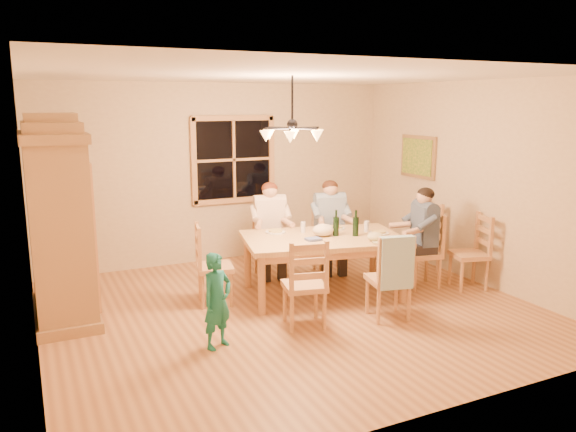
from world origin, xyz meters
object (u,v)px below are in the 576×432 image
chair_near_right (388,292)px  chair_spare_back (422,249)px  chair_near_left (304,299)px  chair_end_right (421,264)px  wine_bottle_a (336,223)px  armoire (60,227)px  chair_far_right (329,251)px  chair_far_left (270,255)px  adult_woman (270,218)px  wine_bottle_b (356,223)px  adult_slate_man (423,225)px  chair_end_left (215,279)px  dining_table (323,244)px  chair_spare_front (468,266)px  chandelier (292,133)px  adult_plaid_man (330,215)px  child (217,301)px

chair_near_right → chair_spare_back: size_ratio=1.00×
chair_near_left → chair_end_right: bearing=26.6°
chair_near_right → wine_bottle_a: 1.17m
armoire → chair_near_left: size_ratio=2.32×
chair_end_right → wine_bottle_a: (-1.17, 0.26, 0.62)m
armoire → chair_far_right: (3.59, 0.24, -0.75)m
chair_far_left → chair_spare_back: (2.14, -0.65, 0.00)m
chair_far_left → adult_woman: 0.54m
wine_bottle_a → wine_bottle_b: 0.25m
chair_near_right → wine_bottle_a: wine_bottle_a is taller
chair_near_right → chair_end_right: same height
wine_bottle_a → adult_slate_man: bearing=-12.4°
armoire → chair_end_left: (1.68, -0.30, -0.75)m
dining_table → wine_bottle_a: 0.31m
chair_end_left → chair_end_right: (2.67, -0.58, 0.00)m
adult_woman → chair_spare_front: (2.14, -1.61, -0.54)m
chandelier → chair_end_left: 2.02m
adult_woman → adult_plaid_man: bearing=-180.0°
adult_slate_man → chair_spare_back: 0.99m
chair_near_right → chair_end_right: bearing=46.7°
adult_woman → child: size_ratio=0.90×
adult_woman → chair_spare_front: 2.73m
chair_near_left → chair_spare_front: (2.53, 0.20, 0.00)m
chandelier → child: size_ratio=0.79×
chair_far_left → chair_near_right: 2.10m
dining_table → chair_near_left: size_ratio=2.20×
chair_spare_front → child: bearing=112.6°
chair_end_left → chair_spare_back: same height
chair_end_left → wine_bottle_a: (1.50, -0.32, 0.62)m
adult_woman → adult_plaid_man: same height
chair_far_left → adult_woman: bearing=102.2°
wine_bottle_a → chair_near_right: bearing=-83.1°
dining_table → chair_spare_back: chair_spare_back is taller
chair_far_right → wine_bottle_b: bearing=91.5°
chair_spare_back → child: bearing=120.6°
chandelier → dining_table: size_ratio=0.35×
chair_far_right → chair_end_right: size_ratio=1.00×
chandelier → child: 2.03m
chair_near_right → chair_end_left: bearing=153.4°
armoire → chair_end_right: (4.35, -0.87, -0.75)m
child → adult_slate_man: bearing=-13.7°
dining_table → chair_spare_back: size_ratio=2.20×
chair_far_right → child: chair_far_right is taller
chair_end_left → chair_far_left: bearing=136.7°
dining_table → chair_far_left: 1.11m
adult_plaid_man → wine_bottle_a: bearing=77.0°
adult_woman → chair_end_left: bearing=46.7°
chandelier → adult_slate_man: (1.93, 0.04, -1.24)m
dining_table → chair_spare_front: size_ratio=2.20×
dining_table → chair_far_left: (-0.28, 1.01, -0.36)m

